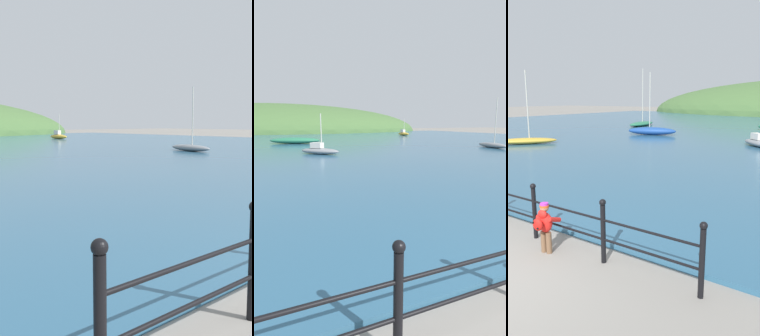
{
  "view_description": "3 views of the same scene",
  "coord_description": "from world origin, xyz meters",
  "views": [
    {
      "loc": [
        -5.88,
        -0.49,
        1.96
      ],
      "look_at": [
        0.61,
        6.96,
        0.82
      ],
      "focal_mm": 42.0,
      "sensor_mm": 36.0,
      "label": 1
    },
    {
      "loc": [
        -3.49,
        -0.37,
        2.21
      ],
      "look_at": [
        -0.76,
        5.83,
        1.04
      ],
      "focal_mm": 28.0,
      "sensor_mm": 36.0,
      "label": 2
    },
    {
      "loc": [
        4.89,
        -2.7,
        2.94
      ],
      "look_at": [
        0.04,
        4.28,
        1.13
      ],
      "focal_mm": 35.0,
      "sensor_mm": 36.0,
      "label": 3
    }
  ],
  "objects": [
    {
      "name": "boat_far_right",
      "position": [
        14.48,
        16.34,
        0.35
      ],
      "size": [
        1.21,
        3.51,
        4.21
      ],
      "color": "gray",
      "rests_on": "water"
    },
    {
      "name": "boat_nearest_quay",
      "position": [
        18.46,
        39.46,
        0.44
      ],
      "size": [
        1.09,
        3.01,
        2.89
      ],
      "color": "gold",
      "rests_on": "water"
    }
  ]
}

